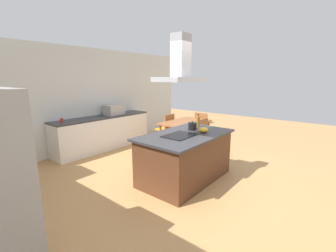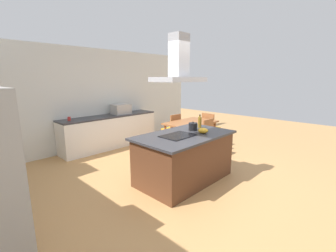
{
  "view_description": "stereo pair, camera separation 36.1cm",
  "coord_description": "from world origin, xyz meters",
  "px_view_note": "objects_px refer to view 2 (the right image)",
  "views": [
    {
      "loc": [
        -3.37,
        -2.32,
        1.91
      ],
      "look_at": [
        -0.03,
        0.4,
        1.0
      ],
      "focal_mm": 24.18,
      "sensor_mm": 36.0,
      "label": 1
    },
    {
      "loc": [
        -3.13,
        -2.59,
        1.91
      ],
      "look_at": [
        -0.03,
        0.4,
        1.0
      ],
      "focal_mm": 24.18,
      "sensor_mm": 36.0,
      "label": 2
    }
  ],
  "objects_px": {
    "mixing_bowl": "(203,131)",
    "countertop_microwave": "(121,109)",
    "cooktop": "(178,136)",
    "chair_at_right_end": "(210,126)",
    "chair_facing_back_wall": "(173,127)",
    "range_hood": "(179,67)",
    "coffee_mug_red": "(69,119)",
    "chair_facing_island": "(211,135)",
    "tea_kettle": "(193,127)",
    "olive_oil_bottle": "(200,122)",
    "dining_table": "(191,125)"
  },
  "relations": [
    {
      "from": "mixing_bowl",
      "to": "range_hood",
      "type": "distance_m",
      "value": 1.26
    },
    {
      "from": "chair_facing_back_wall",
      "to": "range_hood",
      "type": "bearing_deg",
      "value": -135.21
    },
    {
      "from": "cooktop",
      "to": "mixing_bowl",
      "type": "relative_size",
      "value": 3.23
    },
    {
      "from": "tea_kettle",
      "to": "coffee_mug_red",
      "type": "distance_m",
      "value": 3.1
    },
    {
      "from": "dining_table",
      "to": "range_hood",
      "type": "xyz_separation_m",
      "value": [
        -1.83,
        -1.15,
        1.43
      ]
    },
    {
      "from": "mixing_bowl",
      "to": "chair_facing_island",
      "type": "xyz_separation_m",
      "value": [
        1.35,
        0.69,
        -0.44
      ]
    },
    {
      "from": "cooktop",
      "to": "olive_oil_bottle",
      "type": "distance_m",
      "value": 0.85
    },
    {
      "from": "cooktop",
      "to": "chair_at_right_end",
      "type": "bearing_deg",
      "value": 22.75
    },
    {
      "from": "cooktop",
      "to": "olive_oil_bottle",
      "type": "xyz_separation_m",
      "value": [
        0.83,
        0.14,
        0.11
      ]
    },
    {
      "from": "chair_facing_island",
      "to": "chair_facing_back_wall",
      "type": "bearing_deg",
      "value": 90.0
    },
    {
      "from": "olive_oil_bottle",
      "to": "range_hood",
      "type": "height_order",
      "value": "range_hood"
    },
    {
      "from": "chair_facing_island",
      "to": "chair_facing_back_wall",
      "type": "xyz_separation_m",
      "value": [
        0.0,
        1.33,
        0.0
      ]
    },
    {
      "from": "olive_oil_bottle",
      "to": "dining_table",
      "type": "relative_size",
      "value": 0.2
    },
    {
      "from": "chair_facing_back_wall",
      "to": "cooktop",
      "type": "bearing_deg",
      "value": -135.21
    },
    {
      "from": "tea_kettle",
      "to": "range_hood",
      "type": "xyz_separation_m",
      "value": [
        -0.54,
        -0.09,
        1.13
      ]
    },
    {
      "from": "tea_kettle",
      "to": "countertop_microwave",
      "type": "distance_m",
      "value": 2.8
    },
    {
      "from": "chair_at_right_end",
      "to": "chair_facing_back_wall",
      "type": "distance_m",
      "value": 1.13
    },
    {
      "from": "mixing_bowl",
      "to": "chair_at_right_end",
      "type": "height_order",
      "value": "mixing_bowl"
    },
    {
      "from": "dining_table",
      "to": "chair_at_right_end",
      "type": "relative_size",
      "value": 1.57
    },
    {
      "from": "countertop_microwave",
      "to": "chair_facing_island",
      "type": "height_order",
      "value": "countertop_microwave"
    },
    {
      "from": "olive_oil_bottle",
      "to": "chair_facing_back_wall",
      "type": "xyz_separation_m",
      "value": [
        0.99,
        1.68,
        -0.51
      ]
    },
    {
      "from": "mixing_bowl",
      "to": "chair_facing_island",
      "type": "bearing_deg",
      "value": 26.95
    },
    {
      "from": "chair_facing_island",
      "to": "dining_table",
      "type": "bearing_deg",
      "value": 90.0
    },
    {
      "from": "mixing_bowl",
      "to": "range_hood",
      "type": "bearing_deg",
      "value": 157.15
    },
    {
      "from": "coffee_mug_red",
      "to": "range_hood",
      "type": "relative_size",
      "value": 0.1
    },
    {
      "from": "mixing_bowl",
      "to": "chair_facing_back_wall",
      "type": "distance_m",
      "value": 2.47
    },
    {
      "from": "mixing_bowl",
      "to": "countertop_microwave",
      "type": "relative_size",
      "value": 0.37
    },
    {
      "from": "coffee_mug_red",
      "to": "range_hood",
      "type": "bearing_deg",
      "value": -76.23
    },
    {
      "from": "tea_kettle",
      "to": "chair_at_right_end",
      "type": "xyz_separation_m",
      "value": [
        2.2,
        1.06,
        -0.47
      ]
    },
    {
      "from": "countertop_microwave",
      "to": "chair_at_right_end",
      "type": "distance_m",
      "value": 2.68
    },
    {
      "from": "chair_facing_back_wall",
      "to": "range_hood",
      "type": "height_order",
      "value": "range_hood"
    },
    {
      "from": "mixing_bowl",
      "to": "dining_table",
      "type": "xyz_separation_m",
      "value": [
        1.35,
        1.35,
        -0.28
      ]
    },
    {
      "from": "cooktop",
      "to": "chair_at_right_end",
      "type": "height_order",
      "value": "cooktop"
    },
    {
      "from": "chair_facing_back_wall",
      "to": "range_hood",
      "type": "xyz_separation_m",
      "value": [
        -1.83,
        -1.82,
        1.59
      ]
    },
    {
      "from": "chair_facing_island",
      "to": "coffee_mug_red",
      "type": "bearing_deg",
      "value": 136.3
    },
    {
      "from": "cooktop",
      "to": "dining_table",
      "type": "distance_m",
      "value": 2.17
    },
    {
      "from": "mixing_bowl",
      "to": "countertop_microwave",
      "type": "distance_m",
      "value": 3.1
    },
    {
      "from": "coffee_mug_red",
      "to": "chair_facing_back_wall",
      "type": "relative_size",
      "value": 0.1
    },
    {
      "from": "chair_facing_island",
      "to": "olive_oil_bottle",
      "type": "bearing_deg",
      "value": -160.84
    },
    {
      "from": "countertop_microwave",
      "to": "range_hood",
      "type": "distance_m",
      "value": 3.16
    },
    {
      "from": "coffee_mug_red",
      "to": "chair_facing_back_wall",
      "type": "height_order",
      "value": "coffee_mug_red"
    },
    {
      "from": "countertop_microwave",
      "to": "chair_facing_island",
      "type": "xyz_separation_m",
      "value": [
        1.06,
        -2.39,
        -0.53
      ]
    },
    {
      "from": "dining_table",
      "to": "range_hood",
      "type": "distance_m",
      "value": 2.59
    },
    {
      "from": "olive_oil_bottle",
      "to": "chair_at_right_end",
      "type": "bearing_deg",
      "value": 27.89
    },
    {
      "from": "olive_oil_bottle",
      "to": "chair_at_right_end",
      "type": "relative_size",
      "value": 0.31
    },
    {
      "from": "coffee_mug_red",
      "to": "dining_table",
      "type": "relative_size",
      "value": 0.06
    },
    {
      "from": "olive_oil_bottle",
      "to": "dining_table",
      "type": "distance_m",
      "value": 1.46
    },
    {
      "from": "cooktop",
      "to": "tea_kettle",
      "type": "bearing_deg",
      "value": 9.25
    },
    {
      "from": "olive_oil_bottle",
      "to": "chair_at_right_end",
      "type": "height_order",
      "value": "olive_oil_bottle"
    },
    {
      "from": "cooktop",
      "to": "chair_facing_back_wall",
      "type": "distance_m",
      "value": 2.61
    }
  ]
}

